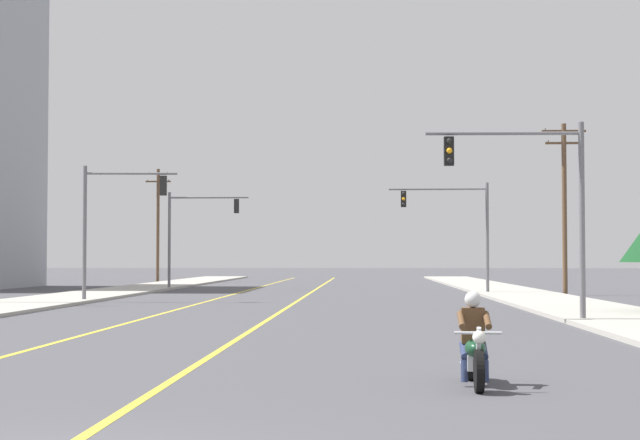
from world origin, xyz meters
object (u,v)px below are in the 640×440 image
Objects in this scene: traffic_signal_mid_left at (192,225)px; utility_pole_left_far at (158,221)px; motorcycle_with_rider at (474,348)px; traffic_signal_near_left at (111,213)px; traffic_signal_mid_right at (458,220)px; utility_pole_right_far at (564,202)px; traffic_signal_near_right at (536,190)px.

traffic_signal_mid_left is 0.65× the size of utility_pole_left_far.
motorcycle_with_rider is at bearing -75.22° from traffic_signal_mid_left.
traffic_signal_near_left reaches higher than motorcycle_with_rider.
traffic_signal_near_left is 18.27m from traffic_signal_mid_left.
utility_pole_left_far reaches higher than traffic_signal_near_left.
traffic_signal_mid_right is 1.00× the size of traffic_signal_mid_left.
traffic_signal_near_left is at bearing 114.06° from motorcycle_with_rider.
traffic_signal_near_left is at bearing -81.46° from utility_pole_left_far.
traffic_signal_mid_right is 0.67× the size of utility_pole_right_far.
traffic_signal_near_right is 0.67× the size of utility_pole_right_far.
traffic_signal_mid_right reaches higher than motorcycle_with_rider.
traffic_signal_mid_left is 0.67× the size of utility_pole_right_far.
utility_pole_left_far is (-18.96, 67.81, 4.49)m from motorcycle_with_rider.
utility_pole_right_far reaches higher than traffic_signal_mid_right.
motorcycle_with_rider is 49.65m from traffic_signal_mid_left.
traffic_signal_mid_left is at bearing 116.70° from traffic_signal_near_right.
traffic_signal_mid_left is at bearing 88.14° from traffic_signal_near_left.
motorcycle_with_rider is at bearing -94.95° from traffic_signal_mid_right.
motorcycle_with_rider is 0.35× the size of traffic_signal_mid_right.
traffic_signal_mid_right is at bearing -50.42° from utility_pole_left_far.
utility_pole_left_far is (-22.57, 52.23, 0.98)m from traffic_signal_near_right.
traffic_signal_near_right is 36.17m from traffic_signal_mid_left.
utility_pole_left_far reaches higher than motorcycle_with_rider.
utility_pole_right_far is at bearing -22.38° from traffic_signal_mid_left.
traffic_signal_mid_right is at bearing 90.23° from traffic_signal_near_right.
traffic_signal_mid_right and traffic_signal_mid_left have the same top height.
traffic_signal_near_left is 24.18m from utility_pole_right_far.
utility_pole_left_far reaches higher than utility_pole_right_far.
traffic_signal_mid_right is (3.52, 40.62, 3.55)m from motorcycle_with_rider.
traffic_signal_mid_right is 35.29m from utility_pole_left_far.
utility_pole_left_far reaches higher than traffic_signal_near_right.
traffic_signal_near_right is 24.02m from utility_pole_right_far.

